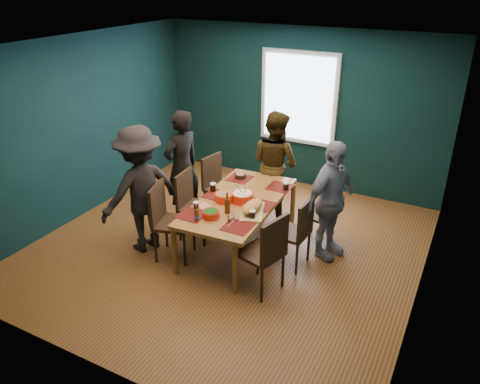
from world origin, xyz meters
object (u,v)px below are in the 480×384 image
at_px(chair_left_far, 217,182).
at_px(chair_right_far, 323,211).
at_px(chair_right_mid, 297,228).
at_px(cutting_board, 252,208).
at_px(dining_table, 239,205).
at_px(bowl_herbs, 211,214).
at_px(chair_left_mid, 191,200).
at_px(bowl_salad, 224,197).
at_px(chair_left_near, 166,216).
at_px(bowl_dumpling, 242,197).
at_px(person_near_left, 141,190).
at_px(chair_right_near, 267,249).
at_px(person_far_left, 182,167).
at_px(person_right, 330,201).
at_px(person_back, 275,164).

xyz_separation_m(chair_left_far, chair_right_far, (1.72, -0.05, -0.06)).
height_order(chair_right_mid, cutting_board, chair_right_mid).
bearing_deg(dining_table, bowl_herbs, -100.73).
bearing_deg(dining_table, cutting_board, -38.83).
bearing_deg(chair_left_mid, chair_right_mid, -4.99).
bearing_deg(bowl_salad, chair_right_mid, 4.38).
relative_size(chair_left_far, chair_right_mid, 1.01).
height_order(chair_left_near, bowl_dumpling, chair_left_near).
relative_size(dining_table, chair_left_far, 2.07).
height_order(chair_right_mid, person_near_left, person_near_left).
relative_size(chair_left_mid, chair_right_mid, 1.03).
height_order(chair_right_near, cutting_board, chair_right_near).
bearing_deg(chair_left_near, bowl_dumpling, 21.00).
relative_size(chair_left_far, bowl_herbs, 4.63).
bearing_deg(chair_right_far, bowl_salad, -136.38).
height_order(person_far_left, person_right, person_far_left).
bearing_deg(cutting_board, chair_right_far, 33.27).
distance_m(person_right, cutting_board, 1.03).
bearing_deg(bowl_salad, chair_left_mid, 171.52).
relative_size(chair_left_near, person_back, 0.63).
height_order(bowl_dumpling, bowl_herbs, bowl_dumpling).
relative_size(bowl_salad, bowl_dumpling, 0.89).
height_order(person_far_left, bowl_dumpling, person_far_left).
height_order(chair_right_far, person_far_left, person_far_left).
height_order(chair_left_mid, chair_right_near, chair_right_near).
bearing_deg(chair_left_mid, bowl_dumpling, -3.74).
distance_m(person_right, bowl_dumpling, 1.14).
distance_m(chair_right_mid, person_back, 1.54).
bearing_deg(chair_left_mid, chair_left_near, -95.57).
relative_size(chair_right_mid, bowl_herbs, 4.56).
relative_size(person_back, person_near_left, 0.94).
height_order(person_back, bowl_salad, person_back).
distance_m(person_near_left, cutting_board, 1.52).
height_order(chair_left_far, chair_right_mid, chair_left_far).
bearing_deg(chair_right_far, chair_right_near, -90.39).
distance_m(chair_left_near, bowl_dumpling, 1.02).
distance_m(dining_table, person_back, 1.23).
xyz_separation_m(person_far_left, bowl_salad, (0.99, -0.48, -0.06)).
height_order(bowl_salad, bowl_dumpling, bowl_dumpling).
bearing_deg(bowl_salad, chair_left_near, -140.43).
height_order(person_back, bowl_herbs, person_back).
height_order(person_far_left, bowl_herbs, person_far_left).
bearing_deg(chair_left_near, chair_right_mid, 4.39).
bearing_deg(person_near_left, chair_right_mid, 127.71).
xyz_separation_m(person_back, person_right, (1.14, -0.82, -0.01)).
distance_m(chair_right_near, person_far_left, 2.19).
bearing_deg(chair_right_near, chair_right_far, 95.61).
xyz_separation_m(dining_table, bowl_herbs, (-0.08, -0.58, 0.12)).
relative_size(bowl_salad, cutting_board, 0.38).
distance_m(chair_left_far, person_right, 1.92).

